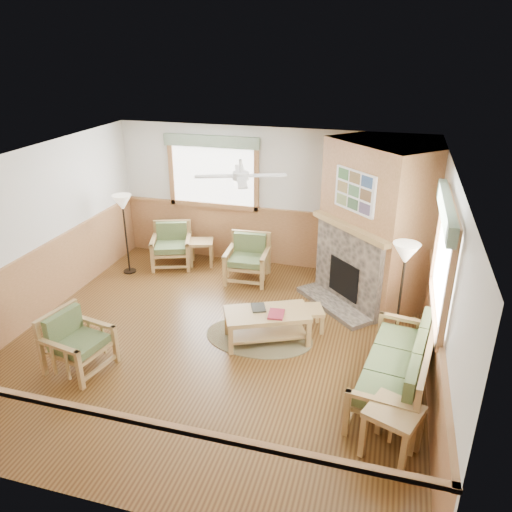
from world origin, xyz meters
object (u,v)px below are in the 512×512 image
(coffee_table, at_px, (267,326))
(footstool, at_px, (309,319))
(end_table_chairs, at_px, (202,253))
(sofa, at_px, (395,366))
(end_table_sofa, at_px, (391,432))
(armchair_left, at_px, (78,343))
(armchair_back_left, at_px, (171,246))
(armchair_back_right, at_px, (247,259))
(floor_lamp_right, at_px, (400,297))
(floor_lamp_left, at_px, (126,234))

(coffee_table, distance_m, footstool, 0.75)
(end_table_chairs, xyz_separation_m, footstool, (2.50, -1.83, -0.08))
(sofa, relative_size, end_table_chairs, 3.79)
(coffee_table, relative_size, footstool, 3.00)
(coffee_table, height_order, end_table_sofa, end_table_sofa)
(sofa, height_order, end_table_sofa, sofa)
(sofa, bearing_deg, end_table_chairs, -120.76)
(footstool, bearing_deg, end_table_chairs, 143.82)
(sofa, bearing_deg, end_table_sofa, 8.46)
(armchair_left, height_order, end_table_chairs, armchair_left)
(armchair_back_left, distance_m, end_table_sofa, 5.86)
(coffee_table, height_order, footstool, coffee_table)
(sofa, relative_size, armchair_back_right, 2.28)
(armchair_back_right, bearing_deg, sofa, -48.64)
(armchair_back_left, distance_m, coffee_table, 3.29)
(end_table_chairs, xyz_separation_m, floor_lamp_right, (3.80, -1.95, 0.56))
(coffee_table, xyz_separation_m, end_table_chairs, (-1.95, 2.33, 0.01))
(armchair_back_left, relative_size, armchair_back_right, 0.99)
(floor_lamp_right, bearing_deg, footstool, 174.75)
(end_table_chairs, height_order, floor_lamp_right, floor_lamp_right)
(armchair_back_right, height_order, floor_lamp_left, floor_lamp_left)
(armchair_left, bearing_deg, sofa, -70.98)
(sofa, height_order, coffee_table, sofa)
(armchair_back_right, bearing_deg, end_table_sofa, -57.75)
(armchair_left, distance_m, footstool, 3.39)
(armchair_back_right, relative_size, coffee_table, 0.69)
(armchair_back_left, relative_size, armchair_left, 1.02)
(sofa, xyz_separation_m, floor_lamp_left, (-5.03, 2.38, 0.33))
(armchair_back_left, bearing_deg, floor_lamp_right, -40.86)
(end_table_chairs, bearing_deg, armchair_left, -95.12)
(sofa, distance_m, footstool, 1.84)
(armchair_back_right, distance_m, footstool, 2.02)
(armchair_back_right, bearing_deg, floor_lamp_left, -176.69)
(armchair_back_right, xyz_separation_m, floor_lamp_right, (2.72, -1.53, 0.40))
(armchair_back_right, xyz_separation_m, end_table_chairs, (-1.08, 0.42, -0.17))
(armchair_left, bearing_deg, floor_lamp_right, -56.20)
(sofa, xyz_separation_m, armchair_back_right, (-2.72, 2.68, -0.02))
(end_table_sofa, relative_size, floor_lamp_right, 0.37)
(sofa, relative_size, footstool, 4.70)
(armchair_back_right, distance_m, floor_lamp_right, 3.15)
(end_table_sofa, xyz_separation_m, footstool, (-1.30, 2.29, -0.12))
(sofa, distance_m, coffee_table, 2.01)
(armchair_left, relative_size, coffee_table, 0.67)
(armchair_back_right, relative_size, end_table_sofa, 1.41)
(floor_lamp_left, bearing_deg, end_table_sofa, -34.12)
(floor_lamp_left, bearing_deg, armchair_back_left, 37.35)
(armchair_left, height_order, end_table_sofa, armchair_left)
(sofa, bearing_deg, footstool, -125.94)
(sofa, bearing_deg, floor_lamp_left, -106.91)
(coffee_table, bearing_deg, armchair_back_right, 89.83)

